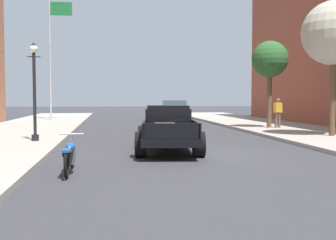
# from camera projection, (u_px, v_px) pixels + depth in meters

# --- Properties ---
(ground_plane) EXTENTS (140.00, 140.00, 0.00)m
(ground_plane) POSITION_uv_depth(u_px,v_px,m) (189.00, 153.00, 13.68)
(ground_plane) COLOR #333338
(hotrod_truck_black) EXTENTS (2.50, 5.05, 1.58)m
(hotrod_truck_black) POSITION_uv_depth(u_px,v_px,m) (168.00, 129.00, 14.31)
(hotrod_truck_black) COLOR black
(hotrod_truck_black) RESTS_ON ground
(motorcycle_parked) EXTENTS (0.62, 2.12, 0.93)m
(motorcycle_parked) POSITION_uv_depth(u_px,v_px,m) (70.00, 155.00, 10.06)
(motorcycle_parked) COLOR black
(motorcycle_parked) RESTS_ON ground
(car_background_tan) EXTENTS (2.12, 4.42, 1.65)m
(car_background_tan) POSITION_uv_depth(u_px,v_px,m) (174.00, 113.00, 28.45)
(car_background_tan) COLOR tan
(car_background_tan) RESTS_ON ground
(pedestrian_sidewalk_right) EXTENTS (0.53, 0.22, 1.65)m
(pedestrian_sidewalk_right) POSITION_uv_depth(u_px,v_px,m) (278.00, 111.00, 23.15)
(pedestrian_sidewalk_right) COLOR brown
(pedestrian_sidewalk_right) RESTS_ON sidewalk_right
(street_lamp_near) EXTENTS (0.50, 0.32, 3.85)m
(street_lamp_near) POSITION_uv_depth(u_px,v_px,m) (34.00, 84.00, 16.05)
(street_lamp_near) COLOR black
(street_lamp_near) RESTS_ON sidewalk_left
(flagpole) EXTENTS (1.74, 0.16, 9.16)m
(flagpole) POSITION_uv_depth(u_px,v_px,m) (53.00, 45.00, 30.87)
(flagpole) COLOR #B2B2B7
(flagpole) RESTS_ON sidewalk_left
(street_tree_nearest) EXTENTS (2.84, 2.84, 5.97)m
(street_tree_nearest) POSITION_uv_depth(u_px,v_px,m) (334.00, 34.00, 18.11)
(street_tree_nearest) COLOR brown
(street_tree_nearest) RESTS_ON sidewalk_right
(street_tree_second) EXTENTS (2.04, 2.04, 4.88)m
(street_tree_second) POSITION_uv_depth(u_px,v_px,m) (270.00, 60.00, 23.07)
(street_tree_second) COLOR brown
(street_tree_second) RESTS_ON sidewalk_right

